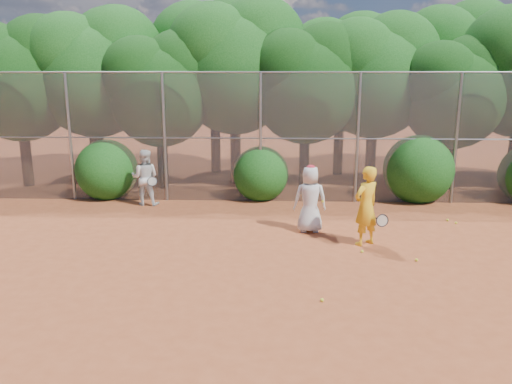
{
  "coord_description": "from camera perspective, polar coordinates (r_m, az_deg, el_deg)",
  "views": [
    {
      "loc": [
        -0.54,
        -9.43,
        3.87
      ],
      "look_at": [
        -1.0,
        2.5,
        1.1
      ],
      "focal_mm": 35.0,
      "sensor_mm": 36.0,
      "label": 1
    }
  ],
  "objects": [
    {
      "name": "ball_5",
      "position": [
        14.66,
        21.05,
        -3.01
      ],
      "size": [
        0.07,
        0.07,
        0.07
      ],
      "primitive_type": "sphere",
      "color": "yellow",
      "rests_on": "ground"
    },
    {
      "name": "ball_4",
      "position": [
        11.54,
        12.03,
        -6.65
      ],
      "size": [
        0.07,
        0.07,
        0.07
      ],
      "primitive_type": "sphere",
      "color": "yellow",
      "rests_on": "ground"
    },
    {
      "name": "ground",
      "position": [
        10.21,
        5.14,
        -9.27
      ],
      "size": [
        80.0,
        80.0,
        0.0
      ],
      "primitive_type": "plane",
      "color": "brown",
      "rests_on": "ground"
    },
    {
      "name": "tree_12",
      "position": [
        21.87,
        21.83,
        13.84
      ],
      "size": [
        5.02,
        4.37,
        6.88
      ],
      "color": "black",
      "rests_on": "ground"
    },
    {
      "name": "tree_9",
      "position": [
        21.59,
        -18.37,
        13.66
      ],
      "size": [
        4.83,
        4.2,
        6.62
      ],
      "color": "black",
      "rests_on": "ground"
    },
    {
      "name": "bush_1",
      "position": [
        16.02,
        0.53,
        2.37
      ],
      "size": [
        1.8,
        1.8,
        1.8
      ],
      "primitive_type": "sphere",
      "color": "#114611",
      "rests_on": "ground"
    },
    {
      "name": "tree_3",
      "position": [
        18.34,
        -2.23,
        14.69
      ],
      "size": [
        4.89,
        4.26,
        6.7
      ],
      "color": "black",
      "rests_on": "ground"
    },
    {
      "name": "tree_4",
      "position": [
        17.7,
        5.89,
        12.63
      ],
      "size": [
        4.19,
        3.64,
        5.73
      ],
      "color": "black",
      "rests_on": "ground"
    },
    {
      "name": "tree_5",
      "position": [
        18.82,
        13.6,
        13.25
      ],
      "size": [
        4.51,
        3.92,
        6.17
      ],
      "color": "black",
      "rests_on": "ground"
    },
    {
      "name": "tree_2",
      "position": [
        17.71,
        -10.78,
        11.91
      ],
      "size": [
        3.99,
        3.47,
        5.47
      ],
      "color": "black",
      "rests_on": "ground"
    },
    {
      "name": "ball_0",
      "position": [
        11.32,
        17.88,
        -7.4
      ],
      "size": [
        0.07,
        0.07,
        0.07
      ],
      "primitive_type": "sphere",
      "color": "yellow",
      "rests_on": "ground"
    },
    {
      "name": "tree_11",
      "position": [
        20.24,
        9.87,
        13.71
      ],
      "size": [
        4.64,
        4.03,
        6.35
      ],
      "color": "black",
      "rests_on": "ground"
    },
    {
      "name": "tree_1",
      "position": [
        19.08,
        -17.89,
        13.33
      ],
      "size": [
        4.64,
        4.03,
        6.35
      ],
      "color": "black",
      "rests_on": "ground"
    },
    {
      "name": "ball_1",
      "position": [
        14.47,
        21.89,
        -3.29
      ],
      "size": [
        0.07,
        0.07,
        0.07
      ],
      "primitive_type": "sphere",
      "color": "yellow",
      "rests_on": "ground"
    },
    {
      "name": "bush_2",
      "position": [
        16.61,
        18.06,
        2.81
      ],
      "size": [
        2.2,
        2.2,
        2.2
      ],
      "primitive_type": "sphere",
      "color": "#114611",
      "rests_on": "ground"
    },
    {
      "name": "tree_0",
      "position": [
        19.61,
        -25.39,
        12.02
      ],
      "size": [
        4.38,
        3.81,
        6.0
      ],
      "color": "black",
      "rests_on": "ground"
    },
    {
      "name": "fence_back",
      "position": [
        15.55,
        3.77,
        6.32
      ],
      "size": [
        20.05,
        0.09,
        4.03
      ],
      "color": "gray",
      "rests_on": "ground"
    },
    {
      "name": "bush_0",
      "position": [
        16.9,
        -16.7,
        2.73
      ],
      "size": [
        2.0,
        2.0,
        2.0
      ],
      "primitive_type": "sphere",
      "color": "#114611",
      "rests_on": "ground"
    },
    {
      "name": "ball_2",
      "position": [
        9.05,
        7.56,
        -12.14
      ],
      "size": [
        0.07,
        0.07,
        0.07
      ],
      "primitive_type": "sphere",
      "color": "yellow",
      "rests_on": "ground"
    },
    {
      "name": "player_white",
      "position": [
        15.63,
        -12.58,
        1.64
      ],
      "size": [
        0.88,
        0.73,
        1.72
      ],
      "rotation": [
        0.0,
        0.0,
        3.12
      ],
      "color": "silver",
      "rests_on": "ground"
    },
    {
      "name": "tree_10",
      "position": [
        20.63,
        -4.61,
        15.13
      ],
      "size": [
        5.15,
        4.48,
        7.06
      ],
      "color": "black",
      "rests_on": "ground"
    },
    {
      "name": "tree_6",
      "position": [
        18.5,
        21.84,
        10.9
      ],
      "size": [
        3.86,
        3.36,
        5.29
      ],
      "color": "black",
      "rests_on": "ground"
    },
    {
      "name": "player_yellow",
      "position": [
        11.86,
        12.47,
        -1.58
      ],
      "size": [
        0.91,
        0.77,
        1.87
      ],
      "rotation": [
        0.0,
        0.0,
        3.77
      ],
      "color": "gold",
      "rests_on": "ground"
    },
    {
      "name": "player_teen",
      "position": [
        12.65,
        6.21,
        -0.79
      ],
      "size": [
        0.86,
        0.58,
        1.73
      ],
      "rotation": [
        0.0,
        0.0,
        3.19
      ],
      "color": "silver",
      "rests_on": "ground"
    }
  ]
}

